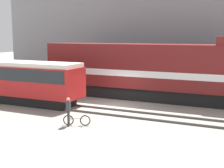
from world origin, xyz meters
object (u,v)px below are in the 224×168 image
at_px(freight_locomotive, 147,70).
at_px(person, 68,109).
at_px(bicycle, 77,120).
at_px(streetcar, 16,79).

relative_size(freight_locomotive, person, 10.23).
xyz_separation_m(freight_locomotive, bicycle, (-1.21, -8.99, -2.05)).
relative_size(freight_locomotive, streetcar, 1.55).
height_order(freight_locomotive, streetcar, freight_locomotive).
distance_m(freight_locomotive, bicycle, 9.30).
distance_m(streetcar, person, 8.21).
bearing_deg(person, freight_locomotive, 80.34).
bearing_deg(streetcar, bicycle, -24.88).
bearing_deg(freight_locomotive, bicycle, -97.65).
bearing_deg(person, bicycle, 37.81).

